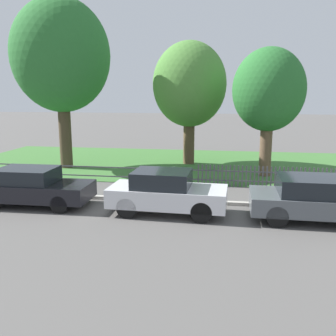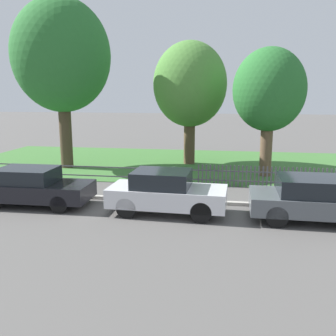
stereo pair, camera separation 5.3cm
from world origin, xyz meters
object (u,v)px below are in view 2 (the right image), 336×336
at_px(parked_car_silver_hatchback, 32,186).
at_px(covered_motorcycle, 164,177).
at_px(parked_car_black_saloon, 166,192).
at_px(tree_nearest_kerb, 62,56).
at_px(tree_behind_motorcycle, 190,85).
at_px(parked_car_navy_estate, 315,199).
at_px(tree_mid_park, 269,91).

height_order(parked_car_silver_hatchback, covered_motorcycle, parked_car_silver_hatchback).
height_order(parked_car_black_saloon, tree_nearest_kerb, tree_nearest_kerb).
bearing_deg(tree_nearest_kerb, covered_motorcycle, -35.91).
bearing_deg(tree_behind_motorcycle, parked_car_black_saloon, -88.87).
xyz_separation_m(parked_car_black_saloon, tree_nearest_kerb, (-6.56, 6.90, 5.04)).
bearing_deg(tree_behind_motorcycle, parked_car_navy_estate, -61.61).
bearing_deg(tree_nearest_kerb, parked_car_navy_estate, -31.49).
bearing_deg(parked_car_silver_hatchback, covered_motorcycle, 27.12).
bearing_deg(parked_car_black_saloon, parked_car_silver_hatchback, -179.92).
height_order(parked_car_navy_estate, tree_behind_motorcycle, tree_behind_motorcycle).
distance_m(parked_car_black_saloon, tree_mid_park, 8.18).
distance_m(parked_car_silver_hatchback, tree_mid_park, 11.21).
bearing_deg(parked_car_navy_estate, covered_motorcycle, 154.95).
bearing_deg(tree_nearest_kerb, parked_car_silver_hatchback, -75.91).
distance_m(tree_nearest_kerb, tree_mid_park, 10.49).
bearing_deg(tree_mid_park, parked_car_black_saloon, -120.33).
xyz_separation_m(covered_motorcycle, tree_nearest_kerb, (-6.07, 4.39, 5.13)).
relative_size(parked_car_black_saloon, tree_mid_park, 0.65).
xyz_separation_m(parked_car_silver_hatchback, parked_car_navy_estate, (9.56, -0.15, 0.03)).
bearing_deg(parked_car_navy_estate, parked_car_black_saloon, -179.24).
relative_size(parked_car_black_saloon, covered_motorcycle, 2.12).
relative_size(parked_car_silver_hatchback, parked_car_black_saloon, 1.06).
distance_m(parked_car_black_saloon, tree_nearest_kerb, 10.77).
relative_size(covered_motorcycle, tree_mid_park, 0.31).
bearing_deg(parked_car_silver_hatchback, parked_car_navy_estate, -1.98).
xyz_separation_m(parked_car_silver_hatchback, tree_behind_motorcycle, (4.69, 8.86, 3.68)).
bearing_deg(parked_car_silver_hatchback, tree_mid_park, 35.03).
bearing_deg(covered_motorcycle, parked_car_navy_estate, -29.74).
xyz_separation_m(parked_car_black_saloon, covered_motorcycle, (-0.49, 2.51, -0.09)).
height_order(parked_car_navy_estate, covered_motorcycle, parked_car_navy_estate).
xyz_separation_m(parked_car_black_saloon, tree_mid_park, (3.78, 6.46, 3.30)).
xyz_separation_m(tree_nearest_kerb, tree_mid_park, (10.34, -0.44, -1.74)).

